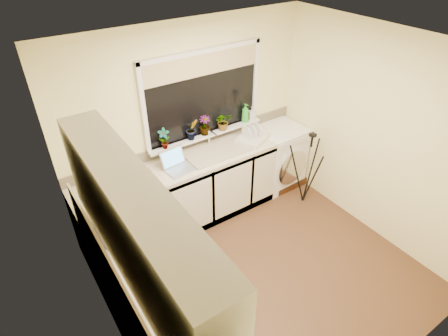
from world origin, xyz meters
TOP-DOWN VIEW (x-y plane):
  - floor at (0.00, 0.00)m, footprint 3.20×3.20m
  - ceiling at (0.00, 0.00)m, footprint 3.20×3.20m
  - wall_back at (0.00, 1.50)m, footprint 3.20×0.00m
  - wall_front at (0.00, -1.50)m, footprint 3.20×0.00m
  - wall_left at (-1.60, 0.00)m, footprint 0.00×3.00m
  - wall_right at (1.60, 0.00)m, footprint 0.00×3.00m
  - base_cabinet_back at (-0.33, 1.20)m, footprint 2.55×0.60m
  - base_cabinet_left at (-1.30, -0.30)m, footprint 0.54×2.40m
  - worktop_back at (0.00, 1.20)m, footprint 3.20×0.60m
  - worktop_left at (-1.30, -0.30)m, footprint 0.60×2.40m
  - upper_cabinet at (-1.44, -0.45)m, footprint 0.28×1.90m
  - splashback_left at (-1.59, -0.30)m, footprint 0.02×2.40m
  - splashback_back at (0.00, 1.49)m, footprint 3.20×0.02m
  - window_glass at (0.20, 1.49)m, footprint 1.50×0.02m
  - window_blind at (0.20, 1.46)m, footprint 1.50×0.02m
  - windowsill at (0.20, 1.43)m, footprint 1.60×0.14m
  - sink at (0.20, 1.20)m, footprint 0.82×0.46m
  - faucet at (0.20, 1.38)m, footprint 0.03×0.03m
  - washing_machine at (1.24, 1.22)m, footprint 0.66×0.64m
  - laptop at (-0.38, 1.15)m, footprint 0.33×0.33m
  - kettle at (-1.18, 0.11)m, footprint 0.15×0.15m
  - dish_rack at (0.74, 1.17)m, footprint 0.53×0.47m
  - tripod at (1.27, 0.65)m, footprint 0.67×0.67m
  - steel_jar at (-1.36, -0.39)m, footprint 0.08×0.08m
  - microwave at (-1.27, 0.62)m, footprint 0.56×0.70m
  - plant_a at (-0.40, 1.40)m, footprint 0.16×0.14m
  - plant_b at (-0.02, 1.41)m, footprint 0.16×0.13m
  - plant_c at (0.17, 1.43)m, footprint 0.17×0.17m
  - plant_d at (0.43, 1.40)m, footprint 0.24×0.22m
  - soap_bottle_green at (0.80, 1.42)m, footprint 0.11×0.11m
  - soap_bottle_clear at (0.90, 1.41)m, footprint 0.10×0.10m
  - cup_back at (0.96, 1.25)m, footprint 0.14×0.14m

SIDE VIEW (x-z plane):
  - floor at x=0.00m, z-range 0.00..0.00m
  - base_cabinet_back at x=-0.33m, z-range 0.00..0.86m
  - base_cabinet_left at x=-1.30m, z-range 0.00..0.86m
  - washing_machine at x=1.24m, z-range 0.00..0.90m
  - tripod at x=1.27m, z-range 0.00..1.07m
  - worktop_back at x=0.00m, z-range 0.86..0.90m
  - worktop_left at x=-1.30m, z-range 0.86..0.90m
  - sink at x=0.20m, z-range 0.90..0.93m
  - dish_rack at x=0.74m, z-range 0.90..0.96m
  - cup_back at x=0.96m, z-range 0.90..0.99m
  - laptop at x=-0.38m, z-range 0.85..1.06m
  - steel_jar at x=-1.36m, z-range 0.90..1.01m
  - splashback_back at x=0.00m, z-range 0.90..1.04m
  - kettle at x=-1.18m, z-range 0.90..1.10m
  - faucet at x=0.20m, z-range 0.90..1.14m
  - windowsill at x=0.20m, z-range 1.02..1.05m
  - microwave at x=-1.27m, z-range 0.90..1.24m
  - splashback_left at x=-1.59m, z-range 0.90..1.35m
  - soap_bottle_clear at x=0.90m, z-range 1.05..1.24m
  - plant_d at x=0.43m, z-range 1.05..1.28m
  - plant_c at x=0.17m, z-range 1.05..1.30m
  - soap_bottle_green at x=0.80m, z-range 1.05..1.30m
  - plant_a at x=-0.40m, z-range 1.05..1.31m
  - plant_b at x=-0.02m, z-range 1.05..1.32m
  - wall_back at x=0.00m, z-range -0.38..2.83m
  - wall_front at x=0.00m, z-range -0.38..2.83m
  - wall_left at x=-1.60m, z-range -0.27..2.73m
  - wall_right at x=1.60m, z-range -0.27..2.73m
  - window_glass at x=0.20m, z-range 1.05..2.05m
  - upper_cabinet at x=-1.44m, z-range 1.45..2.15m
  - window_blind at x=0.20m, z-range 1.80..2.05m
  - ceiling at x=0.00m, z-range 2.45..2.45m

